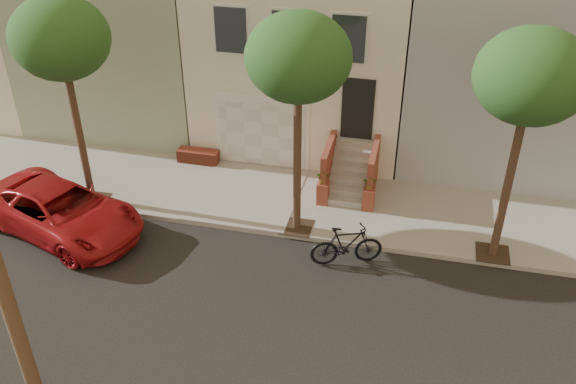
# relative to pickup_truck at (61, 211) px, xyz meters

# --- Properties ---
(ground) EXTENTS (90.00, 90.00, 0.00)m
(ground) POSITION_rel_pickup_truck_xyz_m (5.59, -2.39, -0.71)
(ground) COLOR black
(ground) RESTS_ON ground
(sidewalk) EXTENTS (40.00, 3.70, 0.15)m
(sidewalk) POSITION_rel_pickup_truck_xyz_m (5.59, 2.96, -0.64)
(sidewalk) COLOR gray
(sidewalk) RESTS_ON ground
(house_row) EXTENTS (33.10, 11.70, 7.00)m
(house_row) POSITION_rel_pickup_truck_xyz_m (5.59, 8.80, 2.93)
(house_row) COLOR beige
(house_row) RESTS_ON sidewalk
(tree_left) EXTENTS (2.70, 2.57, 6.30)m
(tree_left) POSITION_rel_pickup_truck_xyz_m (0.09, 1.51, 4.55)
(tree_left) COLOR #2D2116
(tree_left) RESTS_ON sidewalk
(tree_mid) EXTENTS (2.70, 2.57, 6.30)m
(tree_mid) POSITION_rel_pickup_truck_xyz_m (6.59, 1.51, 4.55)
(tree_mid) COLOR #2D2116
(tree_mid) RESTS_ON sidewalk
(tree_right) EXTENTS (2.70, 2.57, 6.30)m
(tree_right) POSITION_rel_pickup_truck_xyz_m (12.09, 1.51, 4.55)
(tree_right) COLOR #2D2116
(tree_right) RESTS_ON sidewalk
(pickup_truck) EXTENTS (5.61, 3.88, 1.42)m
(pickup_truck) POSITION_rel_pickup_truck_xyz_m (0.00, 0.00, 0.00)
(pickup_truck) COLOR #A01317
(pickup_truck) RESTS_ON ground
(motorcycle) EXTENTS (2.04, 1.21, 1.18)m
(motorcycle) POSITION_rel_pickup_truck_xyz_m (8.20, 0.39, -0.12)
(motorcycle) COLOR black
(motorcycle) RESTS_ON ground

